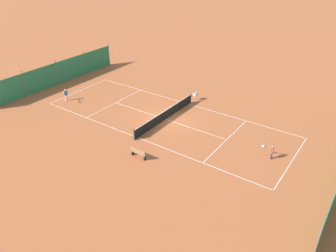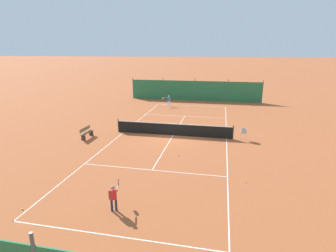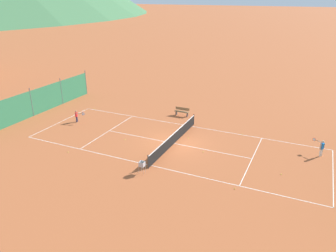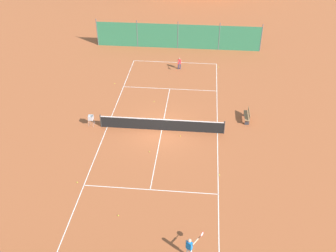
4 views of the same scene
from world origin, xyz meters
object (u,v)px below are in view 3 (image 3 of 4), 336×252
tennis_ball_mid_court (235,189)px  tennis_ball_alley_right (281,174)px  ball_hopper (142,165)px  tennis_ball_far_corner (242,134)px  player_near_service (77,115)px  tennis_ball_near_corner (125,139)px  courtside_bench (182,111)px  player_near_baseline (321,147)px  tennis_ball_by_net_left (188,138)px  tennis_ball_alley_left (68,152)px  tennis_ball_service_box (95,109)px  tennis_ball_by_net_right (203,152)px  tennis_net (174,138)px

tennis_ball_mid_court → tennis_ball_alley_right: same height
tennis_ball_mid_court → ball_hopper: size_ratio=0.07×
tennis_ball_far_corner → player_near_service: bearing=103.6°
tennis_ball_near_corner → courtside_bench: size_ratio=0.04×
tennis_ball_mid_court → player_near_baseline: bearing=-33.6°
tennis_ball_by_net_left → tennis_ball_alley_left: 9.88m
player_near_baseline → tennis_ball_service_box: (1.69, 22.16, -0.73)m
tennis_ball_by_net_right → tennis_ball_alley_left: (-4.43, 9.57, 0.00)m
tennis_ball_alley_left → tennis_ball_service_box: (9.28, 4.32, 0.00)m
tennis_net → tennis_ball_service_box: (4.30, 11.16, -0.47)m
tennis_ball_service_box → tennis_ball_alley_right: (-5.80, -19.83, 0.00)m
player_near_baseline → courtside_bench: 13.45m
courtside_bench → tennis_ball_mid_court: bearing=-143.3°
tennis_ball_service_box → tennis_ball_by_net_left: bearing=-103.6°
tennis_ball_alley_left → tennis_ball_alley_right: same height
courtside_bench → tennis_ball_by_net_left: bearing=-152.1°
tennis_net → tennis_ball_near_corner: (-1.08, 4.05, -0.47)m
courtside_bench → tennis_ball_alley_right: bearing=-126.5°
player_near_baseline → tennis_ball_by_net_right: player_near_baseline is taller
tennis_ball_by_net_right → tennis_ball_mid_court: (-4.03, -3.49, 0.00)m
player_near_baseline → courtside_bench: size_ratio=0.87×
tennis_net → tennis_ball_alley_right: bearing=-99.8°
player_near_baseline → ball_hopper: size_ratio=1.46×
tennis_ball_alley_left → tennis_ball_far_corner: (9.16, -11.53, 0.00)m
player_near_baseline → tennis_ball_service_box: size_ratio=19.73×
tennis_ball_alley_left → tennis_ball_near_corner: bearing=-35.6°
tennis_ball_service_box → tennis_ball_alley_right: 20.66m
tennis_ball_by_net_right → tennis_ball_by_net_left: size_ratio=1.00×
tennis_ball_by_net_right → ball_hopper: size_ratio=0.07×
ball_hopper → player_near_service: bearing=60.5°
tennis_ball_by_net_right → courtside_bench: courtside_bench is taller
player_near_service → player_near_baseline: size_ratio=0.88×
tennis_net → player_near_baseline: 11.30m
player_near_service → ball_hopper: (-5.84, -10.32, -0.02)m
tennis_ball_alley_right → ball_hopper: bearing=113.5°
tennis_ball_mid_court → courtside_bench: size_ratio=0.04×
tennis_ball_alley_right → tennis_ball_service_box: bearing=73.7°
tennis_net → tennis_ball_alley_right: (-1.50, -8.67, -0.47)m
tennis_ball_mid_court → tennis_ball_by_net_left: bearing=42.7°
tennis_ball_service_box → courtside_bench: 9.47m
player_near_baseline → ball_hopper: bearing=125.6°
tennis_ball_alley_right → tennis_net: bearing=80.2°
tennis_ball_mid_court → player_near_service: bearing=72.9°
tennis_ball_near_corner → tennis_ball_by_net_left: (2.51, -4.72, 0.00)m
tennis_net → tennis_ball_near_corner: tennis_net is taller
player_near_baseline → tennis_ball_alley_right: player_near_baseline is taller
player_near_service → tennis_ball_mid_court: player_near_service is taller
tennis_ball_near_corner → tennis_ball_far_corner: (5.26, -8.73, 0.00)m
tennis_ball_alley_left → ball_hopper: (-0.32, -6.77, 0.62)m
tennis_ball_far_corner → ball_hopper: ball_hopper is taller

